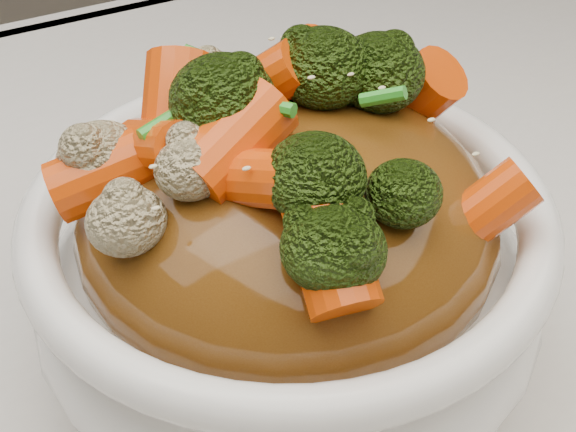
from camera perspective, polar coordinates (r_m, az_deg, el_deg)
bowl at (r=0.37m, az=0.00°, el=-3.83°), size 0.26×0.26×0.08m
sauce_base at (r=0.35m, az=0.00°, el=-0.37°), size 0.20×0.20×0.09m
carrots at (r=0.31m, az=0.00°, el=8.21°), size 0.20×0.20×0.05m
broccoli at (r=0.31m, az=0.00°, el=8.05°), size 0.20×0.20×0.04m
cauliflower at (r=0.32m, az=0.00°, el=7.75°), size 0.20×0.20×0.03m
scallions at (r=0.31m, az=0.00°, el=8.36°), size 0.15×0.15×0.02m
sesame_seeds at (r=0.31m, az=0.00°, el=8.36°), size 0.18×0.18×0.01m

